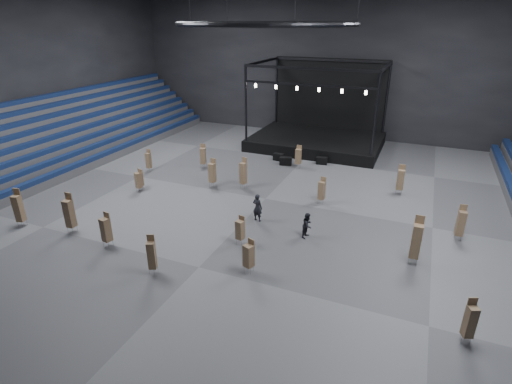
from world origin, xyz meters
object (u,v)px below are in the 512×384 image
at_px(chair_stack_15, 400,179).
at_px(chair_stack_12, 240,229).
at_px(chair_stack_4, 138,180).
at_px(chair_stack_13, 243,173).
at_px(chair_stack_11, 212,172).
at_px(chair_stack_14, 322,190).
at_px(flight_case_right, 322,161).
at_px(chair_stack_16, 148,160).
at_px(chair_stack_10, 249,255).
at_px(flight_case_mid, 286,161).
at_px(chair_stack_0, 140,179).
at_px(man_center, 257,208).
at_px(chair_stack_5, 152,254).
at_px(chair_stack_8, 416,240).
at_px(chair_stack_9, 470,321).
at_px(stage, 318,133).
at_px(chair_stack_7, 298,156).
at_px(chair_stack_2, 106,229).
at_px(chair_stack_6, 461,223).
at_px(crew_member, 308,225).
at_px(chair_stack_17, 69,213).
at_px(flight_case_left, 279,157).
at_px(chair_stack_3, 203,155).
at_px(chair_stack_1, 18,208).

bearing_deg(chair_stack_15, chair_stack_12, -131.09).
bearing_deg(chair_stack_4, chair_stack_13, 50.99).
height_order(chair_stack_11, chair_stack_14, chair_stack_11).
distance_m(flight_case_right, chair_stack_14, 9.39).
bearing_deg(chair_stack_15, chair_stack_16, -176.76).
relative_size(chair_stack_10, chair_stack_11, 0.84).
height_order(flight_case_mid, chair_stack_13, chair_stack_13).
relative_size(chair_stack_0, man_center, 0.85).
distance_m(chair_stack_4, chair_stack_5, 12.33).
relative_size(chair_stack_8, chair_stack_9, 1.34).
xyz_separation_m(chair_stack_4, chair_stack_16, (-2.25, 4.36, 0.05)).
bearing_deg(chair_stack_5, stage, 61.51).
height_order(chair_stack_4, chair_stack_8, chair_stack_8).
bearing_deg(chair_stack_7, chair_stack_12, -89.54).
relative_size(flight_case_mid, chair_stack_12, 0.61).
height_order(chair_stack_2, chair_stack_4, chair_stack_2).
bearing_deg(chair_stack_6, crew_member, -168.84).
xyz_separation_m(chair_stack_5, crew_member, (6.88, 7.41, -0.36)).
relative_size(chair_stack_4, chair_stack_9, 0.87).
bearing_deg(chair_stack_5, flight_case_mid, 63.17).
height_order(chair_stack_5, chair_stack_14, chair_stack_5).
bearing_deg(chair_stack_17, chair_stack_11, 60.42).
bearing_deg(chair_stack_14, chair_stack_16, -170.67).
bearing_deg(man_center, chair_stack_0, 2.76).
xyz_separation_m(flight_case_left, chair_stack_16, (-10.24, -7.76, 0.75)).
relative_size(flight_case_mid, chair_stack_10, 0.57).
bearing_deg(chair_stack_2, chair_stack_8, 27.60).
bearing_deg(chair_stack_6, chair_stack_0, 173.48).
height_order(flight_case_left, chair_stack_6, chair_stack_6).
bearing_deg(flight_case_mid, flight_case_right, 26.38).
relative_size(chair_stack_3, chair_stack_8, 0.76).
distance_m(chair_stack_6, crew_member, 9.83).
distance_m(flight_case_mid, crew_member, 14.25).
bearing_deg(chair_stack_4, crew_member, 15.54).
xyz_separation_m(flight_case_left, chair_stack_14, (6.60, -8.47, 0.78)).
bearing_deg(chair_stack_13, chair_stack_9, -22.29).
bearing_deg(crew_member, chair_stack_1, 119.78).
bearing_deg(man_center, chair_stack_6, -159.11).
relative_size(flight_case_mid, chair_stack_5, 0.49).
bearing_deg(chair_stack_5, chair_stack_4, 107.32).
height_order(chair_stack_9, chair_stack_10, chair_stack_9).
height_order(chair_stack_7, chair_stack_12, chair_stack_7).
relative_size(stage, chair_stack_6, 5.61).
bearing_deg(chair_stack_13, man_center, -41.68).
bearing_deg(chair_stack_8, chair_stack_0, 171.70).
height_order(chair_stack_5, chair_stack_7, chair_stack_5).
relative_size(chair_stack_1, chair_stack_2, 1.19).
relative_size(flight_case_left, chair_stack_7, 0.49).
bearing_deg(man_center, chair_stack_7, -76.99).
bearing_deg(chair_stack_9, chair_stack_14, 106.26).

